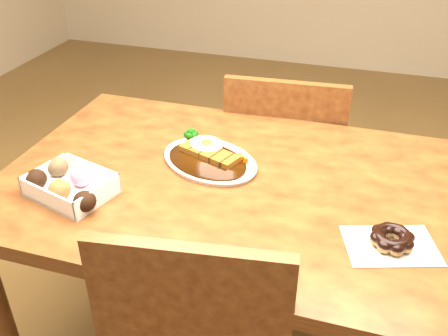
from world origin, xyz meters
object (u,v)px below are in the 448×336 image
(table, at_px, (231,210))
(donut_box, at_px, (68,184))
(katsu_curry_plate, at_px, (209,157))
(chair_far, at_px, (284,168))
(pon_de_ring, at_px, (392,239))

(table, xyz_separation_m, donut_box, (-0.37, -0.18, 0.13))
(donut_box, bearing_deg, table, 26.15)
(table, relative_size, katsu_curry_plate, 3.53)
(katsu_curry_plate, distance_m, donut_box, 0.37)
(donut_box, bearing_deg, chair_far, 59.86)
(table, height_order, chair_far, chair_far)
(chair_far, height_order, katsu_curry_plate, chair_far)
(donut_box, bearing_deg, katsu_curry_plate, 41.24)
(donut_box, bearing_deg, pon_de_ring, 2.23)
(table, bearing_deg, pon_de_ring, -20.52)
(pon_de_ring, bearing_deg, table, 159.48)
(katsu_curry_plate, bearing_deg, chair_far, 74.10)
(table, xyz_separation_m, chair_far, (0.05, 0.53, -0.17))
(chair_far, xyz_separation_m, pon_de_ring, (0.35, -0.68, 0.29))
(katsu_curry_plate, relative_size, donut_box, 1.46)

